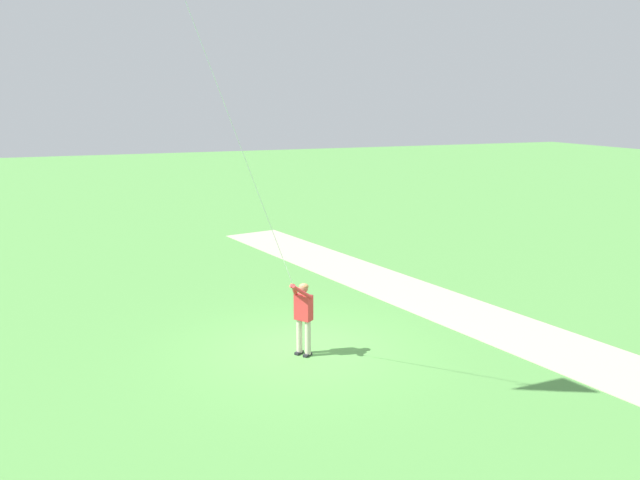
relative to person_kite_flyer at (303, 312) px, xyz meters
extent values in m
plane|color=#569947|center=(-0.15, -0.27, -1.05)|extent=(120.00, 120.00, 0.00)
cube|color=#B7AD99|center=(-5.79, 1.73, -1.04)|extent=(8.76, 31.83, 0.02)
cube|color=#232328|center=(-0.07, 0.10, -1.02)|extent=(0.26, 0.23, 0.06)
cylinder|color=beige|center=(-0.09, 0.08, -0.60)|extent=(0.14, 0.14, 0.82)
cube|color=#232328|center=(0.07, -0.10, -1.02)|extent=(0.26, 0.23, 0.06)
cylinder|color=beige|center=(0.05, -0.11, -0.60)|extent=(0.14, 0.14, 0.82)
cube|color=red|center=(-0.02, -0.01, 0.11)|extent=(0.41, 0.45, 0.60)
sphere|color=#996B4C|center=(-0.02, -0.01, 0.57)|extent=(0.22, 0.22, 0.22)
ellipsoid|color=olive|center=(-0.03, -0.02, 0.61)|extent=(0.31, 0.31, 0.13)
cylinder|color=red|center=(0.11, 0.19, 0.56)|extent=(0.56, 0.15, 0.43)
cylinder|color=red|center=(0.21, 0.04, 0.56)|extent=(0.32, 0.54, 0.43)
sphere|color=#996B4C|center=(0.29, 0.21, 0.69)|extent=(0.10, 0.10, 0.10)
cylinder|color=silver|center=(1.63, 1.16, 3.79)|extent=(2.68, 1.92, 6.19)
camera|label=1|loc=(4.73, 13.05, 4.76)|focal=35.62mm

